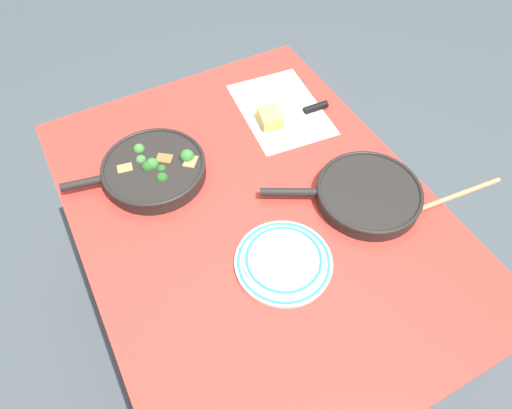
% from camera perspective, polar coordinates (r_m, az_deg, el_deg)
% --- Properties ---
extents(ground_plane, '(14.00, 14.00, 0.00)m').
position_cam_1_polar(ground_plane, '(1.92, -0.00, -13.87)').
color(ground_plane, '#424C51').
extents(dining_table_red, '(1.26, 0.94, 0.74)m').
position_cam_1_polar(dining_table_red, '(1.33, -0.00, -2.51)').
color(dining_table_red, red).
rests_on(dining_table_red, ground_plane).
extents(skillet_broccoli, '(0.30, 0.41, 0.07)m').
position_cam_1_polar(skillet_broccoli, '(1.36, -12.64, 4.39)').
color(skillet_broccoli, black).
rests_on(skillet_broccoli, dining_table_red).
extents(skillet_eggs, '(0.30, 0.42, 0.05)m').
position_cam_1_polar(skillet_eggs, '(1.31, 13.75, 1.33)').
color(skillet_eggs, black).
rests_on(skillet_eggs, dining_table_red).
extents(wooden_spoon, '(0.07, 0.40, 0.02)m').
position_cam_1_polar(wooden_spoon, '(1.35, 20.77, -0.15)').
color(wooden_spoon, tan).
rests_on(wooden_spoon, dining_table_red).
extents(parchment_sheet, '(0.39, 0.29, 0.00)m').
position_cam_1_polar(parchment_sheet, '(1.55, 3.10, 11.82)').
color(parchment_sheet, beige).
rests_on(parchment_sheet, dining_table_red).
extents(grater_knife, '(0.04, 0.25, 0.02)m').
position_cam_1_polar(grater_knife, '(1.53, 5.98, 11.44)').
color(grater_knife, silver).
rests_on(grater_knife, dining_table_red).
extents(cheese_block, '(0.09, 0.08, 0.04)m').
position_cam_1_polar(cheese_block, '(1.49, 1.78, 10.77)').
color(cheese_block, '#E0C15B').
rests_on(cheese_block, dining_table_red).
extents(dinner_plate_stack, '(0.25, 0.25, 0.03)m').
position_cam_1_polar(dinner_plate_stack, '(1.16, 3.47, -7.04)').
color(dinner_plate_stack, white).
rests_on(dinner_plate_stack, dining_table_red).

